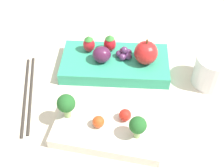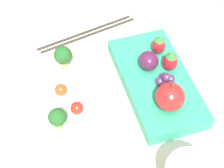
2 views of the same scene
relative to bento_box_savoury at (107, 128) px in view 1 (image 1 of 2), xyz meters
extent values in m
plane|color=beige|center=(0.00, -0.08, -0.01)|extent=(4.00, 4.00, 0.00)
cube|color=silver|center=(0.00, 0.00, 0.00)|extent=(0.20, 0.13, 0.02)
cube|color=#33A87F|center=(-0.01, -0.17, 0.00)|extent=(0.23, 0.12, 0.03)
cylinder|color=#93B770|center=(0.07, -0.01, 0.02)|extent=(0.01, 0.01, 0.02)
sphere|color=#236028|center=(0.07, -0.01, 0.04)|extent=(0.03, 0.03, 0.03)
cylinder|color=#93B770|center=(-0.05, 0.02, 0.02)|extent=(0.01, 0.01, 0.02)
sphere|color=#236028|center=(-0.05, 0.02, 0.04)|extent=(0.03, 0.03, 0.03)
sphere|color=#DB4C1E|center=(0.01, 0.00, 0.02)|extent=(0.02, 0.02, 0.02)
sphere|color=red|center=(-0.03, -0.01, 0.02)|extent=(0.02, 0.02, 0.02)
sphere|color=red|center=(-0.07, -0.16, 0.04)|extent=(0.05, 0.05, 0.05)
cylinder|color=brown|center=(-0.07, -0.16, 0.07)|extent=(0.00, 0.00, 0.01)
ellipsoid|color=red|center=(0.05, -0.19, 0.03)|extent=(0.03, 0.03, 0.03)
cone|color=#388438|center=(0.05, -0.19, 0.05)|extent=(0.02, 0.02, 0.01)
ellipsoid|color=red|center=(0.01, -0.20, 0.03)|extent=(0.03, 0.03, 0.03)
cone|color=#388438|center=(0.01, -0.20, 0.05)|extent=(0.02, 0.02, 0.01)
ellipsoid|color=#511E42|center=(0.02, -0.16, 0.03)|extent=(0.04, 0.03, 0.03)
sphere|color=#562D5B|center=(-0.01, -0.18, 0.02)|extent=(0.02, 0.02, 0.02)
sphere|color=#562D5B|center=(-0.02, -0.17, 0.02)|extent=(0.02, 0.02, 0.02)
sphere|color=#562D5B|center=(-0.03, -0.17, 0.02)|extent=(0.02, 0.02, 0.02)
sphere|color=#562D5B|center=(-0.03, -0.18, 0.02)|extent=(0.02, 0.02, 0.02)
sphere|color=#562D5B|center=(-0.02, -0.19, 0.02)|extent=(0.02, 0.02, 0.02)
sphere|color=#562D5B|center=(-0.02, -0.18, 0.03)|extent=(0.02, 0.02, 0.02)
cylinder|color=white|center=(-0.20, -0.14, 0.02)|extent=(0.08, 0.08, 0.07)
cylinder|color=#332D28|center=(0.17, -0.08, -0.01)|extent=(0.05, 0.21, 0.01)
cylinder|color=#332D28|center=(0.16, -0.08, -0.01)|extent=(0.05, 0.21, 0.01)
camera|label=1|loc=(-0.03, 0.33, 0.45)|focal=50.00mm
camera|label=2|loc=(-0.39, 0.03, 0.53)|focal=60.00mm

